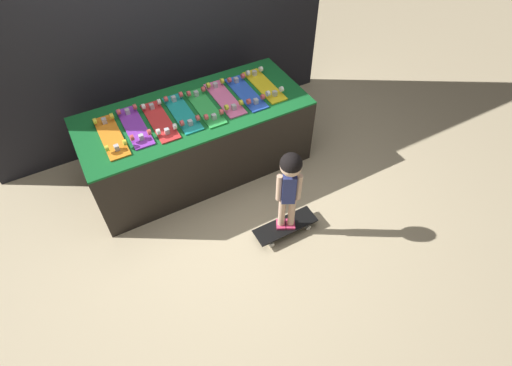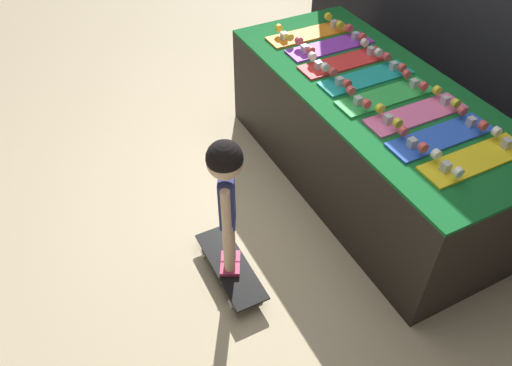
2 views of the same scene
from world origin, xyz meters
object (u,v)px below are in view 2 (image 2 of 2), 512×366
Objects in this scene: skateboard_pink_on_rack at (416,113)px; skateboard_on_floor at (231,267)px; skateboard_teal_on_rack at (367,76)px; skateboard_green_on_rack at (386,95)px; skateboard_blue_on_rack at (441,135)px; skateboard_red_on_rack at (345,61)px; skateboard_orange_on_rack at (309,33)px; child at (226,186)px; skateboard_yellow_on_rack at (476,158)px; skateboard_purple_on_rack at (330,45)px.

skateboard_pink_on_rack is 1.03× the size of skateboard_on_floor.
skateboard_teal_on_rack and skateboard_green_on_rack have the same top height.
skateboard_on_floor is (-0.22, -1.18, -0.70)m from skateboard_blue_on_rack.
skateboard_red_on_rack is at bearing 178.28° from skateboard_green_on_rack.
skateboard_red_on_rack is at bearing -0.43° from skateboard_orange_on_rack.
skateboard_green_on_rack is at bearing -1.72° from skateboard_red_on_rack.
skateboard_green_on_rack and skateboard_blue_on_rack have the same top height.
skateboard_blue_on_rack is 0.70× the size of child.
skateboard_pink_on_rack and skateboard_blue_on_rack have the same top height.
skateboard_blue_on_rack is (0.68, -0.01, 0.00)m from skateboard_teal_on_rack.
skateboard_teal_on_rack is at bearing -178.83° from skateboard_yellow_on_rack.
skateboard_on_floor is at bearing -59.62° from skateboard_red_on_rack.
skateboard_pink_on_rack is at bearing 1.98° from skateboard_teal_on_rack.
skateboard_purple_on_rack is at bearing 179.55° from skateboard_pink_on_rack.
skateboard_yellow_on_rack is (0.45, 0.00, 0.00)m from skateboard_pink_on_rack.
skateboard_purple_on_rack is 0.45m from skateboard_teal_on_rack.
skateboard_yellow_on_rack is 1.03× the size of skateboard_on_floor.
skateboard_red_on_rack is 1.00× the size of skateboard_pink_on_rack.
skateboard_purple_on_rack and skateboard_yellow_on_rack have the same top height.
skateboard_blue_on_rack reaches higher than skateboard_on_floor.
skateboard_red_on_rack is 0.23m from skateboard_teal_on_rack.
skateboard_blue_on_rack is at bearing 106.90° from child.
child is at bearing -100.48° from skateboard_blue_on_rack.
skateboard_pink_on_rack is (0.90, -0.01, 0.00)m from skateboard_purple_on_rack.
skateboard_red_on_rack is 0.68m from skateboard_pink_on_rack.
child reaches higher than skateboard_red_on_rack.
skateboard_red_on_rack is at bearing -177.27° from skateboard_teal_on_rack.
skateboard_orange_on_rack is 1.36m from skateboard_blue_on_rack.
skateboard_pink_on_rack is 1.39m from skateboard_on_floor.
skateboard_orange_on_rack is 0.45m from skateboard_red_on_rack.
child is (0.00, -0.00, 0.65)m from skateboard_on_floor.
child is at bearing -52.85° from skateboard_purple_on_rack.
skateboard_yellow_on_rack is (0.68, 0.04, 0.00)m from skateboard_green_on_rack.
skateboard_green_on_rack reaches higher than skateboard_on_floor.
skateboard_pink_on_rack is (0.23, 0.04, 0.00)m from skateboard_green_on_rack.
skateboard_teal_on_rack is 1.00× the size of skateboard_blue_on_rack.
skateboard_on_floor is 0.65m from child.
skateboard_yellow_on_rack is 1.28m from child.
skateboard_teal_on_rack is (0.23, 0.01, 0.00)m from skateboard_red_on_rack.
skateboard_purple_on_rack is 1.51m from child.
skateboard_teal_on_rack and skateboard_blue_on_rack have the same top height.
skateboard_purple_on_rack is 1.67m from skateboard_on_floor.
skateboard_on_floor is at bearing -110.29° from skateboard_yellow_on_rack.
skateboard_red_on_rack is 1.03× the size of skateboard_on_floor.
skateboard_red_on_rack and skateboard_green_on_rack have the same top height.
skateboard_red_on_rack is at bearing -179.64° from skateboard_blue_on_rack.
skateboard_teal_on_rack is 1.00× the size of skateboard_yellow_on_rack.
skateboard_orange_on_rack is at bearing -179.90° from skateboard_blue_on_rack.
skateboard_red_on_rack and skateboard_yellow_on_rack have the same top height.
skateboard_purple_on_rack is 1.00× the size of skateboard_blue_on_rack.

